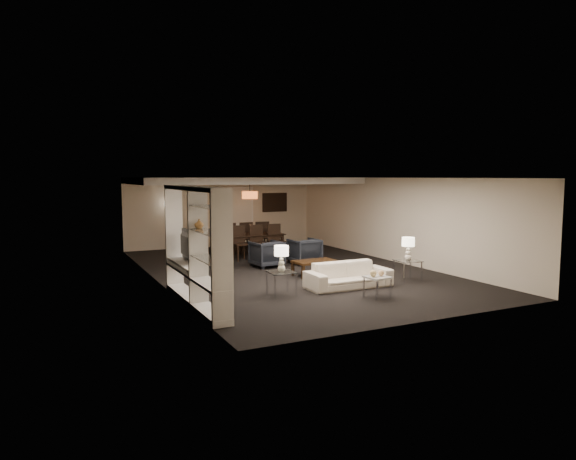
% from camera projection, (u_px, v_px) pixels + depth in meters
% --- Properties ---
extents(floor, '(11.00, 11.00, 0.00)m').
position_uv_depth(floor, '(288.00, 270.00, 13.93)').
color(floor, black).
rests_on(floor, ground).
extents(ceiling, '(7.00, 11.00, 0.02)m').
position_uv_depth(ceiling, '(288.00, 178.00, 13.67)').
color(ceiling, silver).
rests_on(ceiling, ground).
extents(wall_back, '(7.00, 0.02, 2.50)m').
position_uv_depth(wall_back, '(222.00, 212.00, 18.71)').
color(wall_back, beige).
rests_on(wall_back, ground).
extents(wall_front, '(7.00, 0.02, 2.50)m').
position_uv_depth(wall_front, '(427.00, 251.00, 8.88)').
color(wall_front, beige).
rests_on(wall_front, ground).
extents(wall_left, '(0.02, 11.00, 2.50)m').
position_uv_depth(wall_left, '(157.00, 230.00, 12.27)').
color(wall_left, beige).
rests_on(wall_left, ground).
extents(wall_right, '(0.02, 11.00, 2.50)m').
position_uv_depth(wall_right, '(393.00, 220.00, 15.33)').
color(wall_right, beige).
rests_on(wall_right, ground).
extents(ceiling_soffit, '(7.00, 4.00, 0.20)m').
position_uv_depth(ceiling_soffit, '(241.00, 181.00, 16.80)').
color(ceiling_soffit, silver).
rests_on(ceiling_soffit, ceiling).
extents(curtains, '(1.50, 0.12, 2.40)m').
position_uv_depth(curtains, '(199.00, 214.00, 18.25)').
color(curtains, beige).
rests_on(curtains, wall_back).
extents(door, '(0.90, 0.05, 2.10)m').
position_uv_depth(door, '(240.00, 217.00, 19.01)').
color(door, silver).
rests_on(door, wall_back).
extents(painting, '(0.95, 0.04, 0.65)m').
position_uv_depth(painting, '(275.00, 202.00, 19.56)').
color(painting, '#142D38').
rests_on(painting, wall_back).
extents(media_unit, '(0.38, 3.40, 2.35)m').
position_uv_depth(media_unit, '(195.00, 246.00, 10.04)').
color(media_unit, white).
rests_on(media_unit, wall_left).
extents(pendant_light, '(0.52, 0.52, 0.24)m').
position_uv_depth(pendant_light, '(250.00, 195.00, 16.99)').
color(pendant_light, '#D8591E').
rests_on(pendant_light, ceiling_soffit).
extents(sofa, '(1.99, 0.78, 0.58)m').
position_uv_depth(sofa, '(349.00, 275.00, 11.74)').
color(sofa, beige).
rests_on(sofa, floor).
extents(coffee_table, '(1.11, 0.68, 0.39)m').
position_uv_depth(coffee_table, '(315.00, 268.00, 13.18)').
color(coffee_table, black).
rests_on(coffee_table, floor).
extents(armchair_left, '(0.87, 0.89, 0.74)m').
position_uv_depth(armchair_left, '(267.00, 254.00, 14.42)').
color(armchair_left, black).
rests_on(armchair_left, floor).
extents(armchair_right, '(0.83, 0.86, 0.74)m').
position_uv_depth(armchair_right, '(304.00, 251.00, 14.94)').
color(armchair_right, black).
rests_on(armchair_right, floor).
extents(side_table_left, '(0.57, 0.57, 0.51)m').
position_uv_depth(side_table_left, '(281.00, 283.00, 11.00)').
color(side_table_left, silver).
rests_on(side_table_left, floor).
extents(side_table_right, '(0.60, 0.60, 0.51)m').
position_uv_depth(side_table_right, '(408.00, 271.00, 12.48)').
color(side_table_right, silver).
rests_on(side_table_right, floor).
extents(table_lamp_left, '(0.31, 0.31, 0.56)m').
position_uv_depth(table_lamp_left, '(281.00, 259.00, 10.94)').
color(table_lamp_left, beige).
rests_on(table_lamp_left, side_table_left).
extents(table_lamp_right, '(0.33, 0.33, 0.56)m').
position_uv_depth(table_lamp_right, '(408.00, 249.00, 12.43)').
color(table_lamp_right, '#F3E4CD').
rests_on(table_lamp_right, side_table_right).
extents(marble_table, '(0.50, 0.50, 0.45)m').
position_uv_depth(marble_table, '(377.00, 287.00, 10.76)').
color(marble_table, silver).
rests_on(marble_table, floor).
extents(gold_gourd_a, '(0.15, 0.15, 0.15)m').
position_uv_depth(gold_gourd_a, '(373.00, 273.00, 10.69)').
color(gold_gourd_a, '#E4C279').
rests_on(gold_gourd_a, marble_table).
extents(gold_gourd_b, '(0.13, 0.13, 0.13)m').
position_uv_depth(gold_gourd_b, '(381.00, 273.00, 10.77)').
color(gold_gourd_b, '#DCAE74').
rests_on(gold_gourd_b, marble_table).
extents(television, '(1.14, 0.15, 0.65)m').
position_uv_depth(television, '(185.00, 246.00, 10.84)').
color(television, black).
rests_on(television, media_unit).
extents(vase_blue, '(0.15, 0.15, 0.16)m').
position_uv_depth(vase_blue, '(215.00, 258.00, 8.89)').
color(vase_blue, '#2A38B8').
rests_on(vase_blue, media_unit).
extents(vase_amber, '(0.17, 0.17, 0.18)m').
position_uv_depth(vase_amber, '(199.00, 224.00, 9.68)').
color(vase_amber, '#AA7438').
rests_on(vase_amber, media_unit).
extents(floor_speaker, '(0.18, 0.18, 1.25)m').
position_uv_depth(floor_speaker, '(220.00, 259.00, 11.86)').
color(floor_speaker, black).
rests_on(floor_speaker, floor).
extents(dining_table, '(2.01, 1.14, 0.70)m').
position_uv_depth(dining_table, '(251.00, 245.00, 16.39)').
color(dining_table, black).
rests_on(dining_table, floor).
extents(chair_nl, '(0.51, 0.51, 1.05)m').
position_uv_depth(chair_nl, '(241.00, 243.00, 15.53)').
color(chair_nl, black).
rests_on(chair_nl, floor).
extents(chair_nm, '(0.51, 0.51, 1.05)m').
position_uv_depth(chair_nm, '(259.00, 242.00, 15.79)').
color(chair_nm, black).
rests_on(chair_nm, floor).
extents(chair_nr, '(0.51, 0.51, 1.05)m').
position_uv_depth(chair_nr, '(277.00, 241.00, 16.05)').
color(chair_nr, black).
rests_on(chair_nr, floor).
extents(chair_fl, '(0.51, 0.51, 1.05)m').
position_uv_depth(chair_fl, '(227.00, 239.00, 16.69)').
color(chair_fl, black).
rests_on(chair_fl, floor).
extents(chair_fm, '(0.49, 0.49, 1.05)m').
position_uv_depth(chair_fm, '(244.00, 238.00, 16.95)').
color(chair_fm, black).
rests_on(chair_fm, floor).
extents(chair_fr, '(0.54, 0.54, 1.05)m').
position_uv_depth(chair_fr, '(261.00, 237.00, 17.22)').
color(chair_fr, black).
rests_on(chair_fr, floor).
extents(floor_lamp, '(0.26, 0.26, 1.71)m').
position_uv_depth(floor_lamp, '(169.00, 226.00, 17.60)').
color(floor_lamp, black).
rests_on(floor_lamp, floor).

